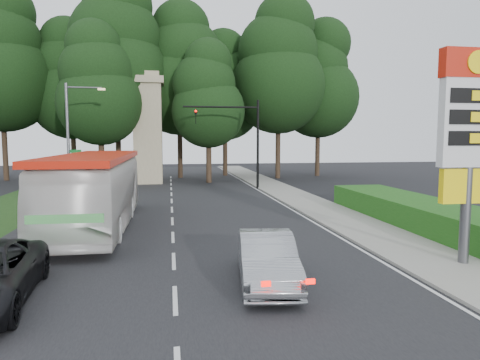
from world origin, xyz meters
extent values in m
plane|color=black|center=(0.00, 0.00, 0.00)|extent=(120.00, 120.00, 0.00)
cube|color=black|center=(0.00, 12.00, 0.01)|extent=(14.00, 80.00, 0.02)
cube|color=gray|center=(8.50, 12.00, 0.06)|extent=(3.00, 80.00, 0.12)
cube|color=#193814|center=(-9.50, 18.00, 0.01)|extent=(5.00, 50.00, 0.02)
cube|color=#1B5516|center=(11.50, 8.00, 0.60)|extent=(3.00, 14.00, 1.20)
cylinder|color=#59595E|center=(9.20, 2.00, 1.60)|extent=(0.32, 0.32, 3.20)
cube|color=yellow|center=(9.20, 2.00, 2.60)|extent=(1.80, 0.25, 1.10)
cube|color=silver|center=(9.20, 2.00, 4.60)|extent=(2.00, 0.35, 2.80)
cube|color=red|center=(9.20, 2.00, 6.40)|extent=(2.10, 0.40, 0.90)
cylinder|color=yellow|center=(9.20, 1.78, 6.40)|extent=(0.70, 0.05, 0.70)
cube|color=black|center=(9.20, 1.81, 5.40)|extent=(1.70, 0.04, 0.45)
cube|color=black|center=(9.20, 1.81, 4.75)|extent=(1.70, 0.04, 0.45)
cube|color=black|center=(9.20, 1.81, 4.10)|extent=(1.70, 0.04, 0.45)
cylinder|color=black|center=(7.00, 24.00, 3.60)|extent=(0.20, 0.20, 7.20)
cylinder|color=black|center=(4.00, 24.00, 6.60)|extent=(6.00, 0.14, 0.14)
imported|color=black|center=(2.00, 24.00, 6.35)|extent=(0.18, 0.22, 1.10)
sphere|color=#FF0C05|center=(2.00, 23.85, 6.25)|extent=(0.18, 0.18, 0.18)
cylinder|color=#59595E|center=(-7.20, 22.00, 4.00)|extent=(0.20, 0.20, 8.00)
cylinder|color=#59595E|center=(-6.00, 22.00, 7.70)|extent=(2.40, 0.12, 0.12)
cube|color=#FFE599|center=(-4.80, 22.00, 7.60)|extent=(0.50, 0.22, 0.14)
cube|color=#0C591E|center=(-6.75, 22.00, 3.20)|extent=(0.85, 0.04, 0.22)
cube|color=#0C591E|center=(-7.20, 22.45, 2.90)|extent=(0.04, 0.85, 0.22)
cube|color=gray|center=(-2.00, 30.00, 4.50)|extent=(2.50, 2.50, 9.00)
cube|color=gray|center=(-2.00, 30.00, 9.30)|extent=(3.00, 3.00, 0.60)
cube|color=gray|center=(-2.00, 30.00, 9.80)|extent=(2.20, 2.20, 0.50)
cylinder|color=#2D2116|center=(-16.00, 35.00, 3.15)|extent=(0.50, 0.50, 6.30)
sphere|color=black|center=(-16.00, 35.00, 9.62)|extent=(9.80, 9.80, 9.80)
cylinder|color=#2D2116|center=(-10.00, 37.00, 2.70)|extent=(0.50, 0.50, 5.40)
sphere|color=black|center=(-10.00, 37.00, 8.25)|extent=(8.40, 8.40, 8.40)
sphere|color=black|center=(-10.00, 37.00, 11.25)|extent=(7.20, 7.20, 7.20)
sphere|color=black|center=(-10.00, 37.00, 13.80)|extent=(5.40, 5.40, 5.40)
cylinder|color=#2D2116|center=(-5.00, 33.00, 3.24)|extent=(0.50, 0.50, 6.48)
sphere|color=black|center=(-5.00, 33.00, 9.90)|extent=(10.08, 10.08, 10.08)
sphere|color=black|center=(-5.00, 33.00, 13.50)|extent=(8.64, 8.64, 8.64)
sphere|color=black|center=(-5.00, 33.00, 16.56)|extent=(6.48, 6.48, 6.48)
cylinder|color=#2D2116|center=(1.00, 35.00, 2.97)|extent=(0.50, 0.50, 5.94)
sphere|color=black|center=(1.00, 35.00, 9.08)|extent=(9.24, 9.24, 9.24)
sphere|color=black|center=(1.00, 35.00, 12.38)|extent=(7.92, 7.92, 7.92)
sphere|color=black|center=(1.00, 35.00, 15.18)|extent=(5.94, 5.94, 5.94)
cylinder|color=#2D2116|center=(6.00, 37.00, 2.61)|extent=(0.50, 0.50, 5.22)
sphere|color=black|center=(6.00, 37.00, 7.97)|extent=(8.12, 8.12, 8.12)
sphere|color=black|center=(6.00, 37.00, 10.88)|extent=(6.96, 6.96, 6.96)
sphere|color=black|center=(6.00, 37.00, 13.34)|extent=(5.22, 5.22, 5.22)
cylinder|color=#2D2116|center=(11.00, 33.00, 3.06)|extent=(0.50, 0.50, 6.12)
sphere|color=black|center=(11.00, 33.00, 9.35)|extent=(9.52, 9.52, 9.52)
sphere|color=black|center=(11.00, 33.00, 12.75)|extent=(8.16, 8.16, 8.16)
sphere|color=black|center=(11.00, 33.00, 15.64)|extent=(6.12, 6.12, 6.12)
cylinder|color=#2D2116|center=(16.00, 35.00, 2.79)|extent=(0.50, 0.50, 5.58)
sphere|color=black|center=(16.00, 35.00, 8.53)|extent=(8.68, 8.68, 8.68)
sphere|color=black|center=(16.00, 35.00, 11.62)|extent=(7.44, 7.44, 7.44)
sphere|color=black|center=(16.00, 35.00, 14.26)|extent=(5.58, 5.58, 5.58)
cylinder|color=#2D2116|center=(-6.00, 29.00, 2.34)|extent=(0.50, 0.50, 4.68)
sphere|color=black|center=(-6.00, 29.00, 7.15)|extent=(7.28, 7.28, 7.28)
sphere|color=black|center=(-6.00, 29.00, 9.75)|extent=(6.24, 6.24, 6.24)
sphere|color=black|center=(-6.00, 29.00, 11.96)|extent=(4.68, 4.68, 4.68)
cylinder|color=#2D2116|center=(3.50, 29.50, 2.16)|extent=(0.50, 0.50, 4.32)
sphere|color=black|center=(3.50, 29.50, 6.60)|extent=(6.72, 6.72, 6.72)
sphere|color=black|center=(3.50, 29.50, 9.00)|extent=(5.76, 5.76, 5.76)
sphere|color=black|center=(3.50, 29.50, 11.04)|extent=(4.32, 4.32, 4.32)
imported|color=white|center=(-3.42, 10.08, 1.69)|extent=(2.86, 12.14, 3.38)
imported|color=#9FA2A6|center=(2.58, 1.36, 0.71)|extent=(2.03, 4.48, 1.43)
camera|label=1|loc=(-0.08, -10.10, 4.08)|focal=32.00mm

